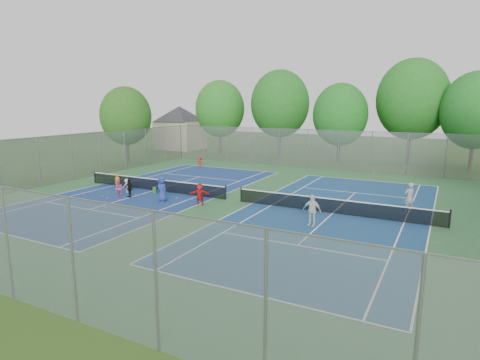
% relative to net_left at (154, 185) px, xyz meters
% --- Properties ---
extents(ground, '(120.00, 120.00, 0.00)m').
position_rel_net_left_xyz_m(ground, '(7.00, 0.00, -0.46)').
color(ground, '#2C4E18').
rests_on(ground, ground).
extents(court_pad, '(32.00, 32.00, 0.01)m').
position_rel_net_left_xyz_m(court_pad, '(7.00, 0.00, -0.45)').
color(court_pad, '#2E6237').
rests_on(court_pad, ground).
extents(court_left, '(10.97, 23.77, 0.01)m').
position_rel_net_left_xyz_m(court_left, '(0.00, 0.00, -0.44)').
color(court_left, navy).
rests_on(court_left, court_pad).
extents(court_right, '(10.97, 23.77, 0.01)m').
position_rel_net_left_xyz_m(court_right, '(14.00, 0.00, -0.44)').
color(court_right, navy).
rests_on(court_right, court_pad).
extents(net_left, '(12.87, 0.10, 0.91)m').
position_rel_net_left_xyz_m(net_left, '(0.00, 0.00, 0.00)').
color(net_left, black).
rests_on(net_left, ground).
extents(net_right, '(12.87, 0.10, 0.91)m').
position_rel_net_left_xyz_m(net_right, '(14.00, 0.00, 0.00)').
color(net_right, black).
rests_on(net_right, ground).
extents(fence_north, '(32.00, 0.10, 4.00)m').
position_rel_net_left_xyz_m(fence_north, '(7.00, 16.00, 1.54)').
color(fence_north, gray).
rests_on(fence_north, ground).
extents(fence_south, '(32.00, 0.10, 4.00)m').
position_rel_net_left_xyz_m(fence_south, '(7.00, -16.00, 1.54)').
color(fence_south, gray).
rests_on(fence_south, ground).
extents(fence_west, '(0.10, 32.00, 4.00)m').
position_rel_net_left_xyz_m(fence_west, '(-9.00, 0.00, 1.54)').
color(fence_west, gray).
rests_on(fence_west, ground).
extents(house, '(11.03, 11.03, 7.30)m').
position_rel_net_left_xyz_m(house, '(-15.00, 24.00, 3.76)').
color(house, '#B7A88C').
rests_on(house, ground).
extents(tree_nw, '(6.40, 6.40, 9.58)m').
position_rel_net_left_xyz_m(tree_nw, '(-7.00, 22.00, 5.44)').
color(tree_nw, '#443326').
rests_on(tree_nw, ground).
extents(tree_nl, '(7.20, 7.20, 10.69)m').
position_rel_net_left_xyz_m(tree_nl, '(1.00, 23.00, 6.09)').
color(tree_nl, '#443326').
rests_on(tree_nl, ground).
extents(tree_nc, '(6.00, 6.00, 8.85)m').
position_rel_net_left_xyz_m(tree_nc, '(9.00, 21.00, 4.94)').
color(tree_nc, '#443326').
rests_on(tree_nc, ground).
extents(tree_nr, '(7.60, 7.60, 11.42)m').
position_rel_net_left_xyz_m(tree_nr, '(16.00, 24.00, 6.59)').
color(tree_nr, '#443326').
rests_on(tree_nr, ground).
extents(tree_ne, '(6.60, 6.60, 9.77)m').
position_rel_net_left_xyz_m(tree_ne, '(22.00, 22.00, 5.51)').
color(tree_ne, '#443326').
rests_on(tree_ne, ground).
extents(tree_side_w, '(5.60, 5.60, 8.47)m').
position_rel_net_left_xyz_m(tree_side_w, '(-12.00, 10.00, 4.79)').
color(tree_side_w, '#443326').
rests_on(tree_side_w, ground).
extents(ball_crate, '(0.37, 0.37, 0.28)m').
position_rel_net_left_xyz_m(ball_crate, '(-0.25, 0.62, -0.32)').
color(ball_crate, '#183CB9').
rests_on(ball_crate, ground).
extents(ball_hopper, '(0.30, 0.30, 0.49)m').
position_rel_net_left_xyz_m(ball_hopper, '(0.69, -0.74, -0.21)').
color(ball_hopper, '#228029').
rests_on(ball_hopper, ground).
extents(student_a, '(0.49, 0.39, 1.16)m').
position_rel_net_left_xyz_m(student_a, '(-3.23, -0.60, 0.12)').
color(student_a, orange).
rests_on(student_a, ground).
extents(student_b, '(0.64, 0.52, 1.21)m').
position_rel_net_left_xyz_m(student_b, '(-0.92, -2.79, 0.15)').
color(student_b, '#D1518D').
rests_on(student_b, ground).
extents(student_c, '(0.77, 0.57, 1.06)m').
position_rel_net_left_xyz_m(student_c, '(-1.35, -1.52, 0.08)').
color(student_c, silver).
rests_on(student_c, ground).
extents(student_d, '(0.83, 0.45, 1.34)m').
position_rel_net_left_xyz_m(student_d, '(-0.12, -2.59, 0.22)').
color(student_d, black).
rests_on(student_d, ground).
extents(student_e, '(0.95, 0.74, 1.72)m').
position_rel_net_left_xyz_m(student_e, '(2.74, -2.44, 0.41)').
color(student_e, navy).
rests_on(student_e, ground).
extents(student_f, '(1.44, 0.88, 1.48)m').
position_rel_net_left_xyz_m(student_f, '(5.58, -2.06, 0.28)').
color(student_f, red).
rests_on(student_f, ground).
extents(child_far_baseline, '(0.87, 0.67, 1.19)m').
position_rel_net_left_xyz_m(child_far_baseline, '(-2.81, 10.81, 0.14)').
color(child_far_baseline, '#B31922').
rests_on(child_far_baseline, ground).
extents(instructor, '(0.81, 0.80, 1.89)m').
position_rel_net_left_xyz_m(instructor, '(18.09, 2.46, 0.49)').
color(instructor, '#949497').
rests_on(instructor, ground).
extents(teen_court_b, '(1.06, 0.49, 1.77)m').
position_rel_net_left_xyz_m(teen_court_b, '(13.59, -3.02, 0.43)').
color(teen_court_b, silver).
rests_on(teen_court_b, ground).
extents(tennis_ball_0, '(0.07, 0.07, 0.07)m').
position_rel_net_left_xyz_m(tennis_ball_0, '(-2.55, -2.22, -0.42)').
color(tennis_ball_0, '#A5C52D').
rests_on(tennis_ball_0, ground).
extents(tennis_ball_1, '(0.07, 0.07, 0.07)m').
position_rel_net_left_xyz_m(tennis_ball_1, '(-1.95, -3.39, -0.42)').
color(tennis_ball_1, '#C4EC36').
rests_on(tennis_ball_1, ground).
extents(tennis_ball_2, '(0.07, 0.07, 0.07)m').
position_rel_net_left_xyz_m(tennis_ball_2, '(-0.10, -3.67, -0.42)').
color(tennis_ball_2, '#C8DF33').
rests_on(tennis_ball_2, ground).
extents(tennis_ball_3, '(0.07, 0.07, 0.07)m').
position_rel_net_left_xyz_m(tennis_ball_3, '(4.08, -6.31, -0.42)').
color(tennis_ball_3, '#C5ED37').
rests_on(tennis_ball_3, ground).
extents(tennis_ball_4, '(0.07, 0.07, 0.07)m').
position_rel_net_left_xyz_m(tennis_ball_4, '(-1.21, -3.69, -0.42)').
color(tennis_ball_4, '#C4E034').
rests_on(tennis_ball_4, ground).
extents(tennis_ball_5, '(0.07, 0.07, 0.07)m').
position_rel_net_left_xyz_m(tennis_ball_5, '(4.00, -2.84, -0.42)').
color(tennis_ball_5, '#B7C82E').
rests_on(tennis_ball_5, ground).
extents(tennis_ball_6, '(0.07, 0.07, 0.07)m').
position_rel_net_left_xyz_m(tennis_ball_6, '(3.18, -1.41, -0.42)').
color(tennis_ball_6, yellow).
rests_on(tennis_ball_6, ground).
extents(tennis_ball_7, '(0.07, 0.07, 0.07)m').
position_rel_net_left_xyz_m(tennis_ball_7, '(-0.14, -1.94, -0.42)').
color(tennis_ball_7, '#A5C22D').
rests_on(tennis_ball_7, ground).
extents(tennis_ball_8, '(0.07, 0.07, 0.07)m').
position_rel_net_left_xyz_m(tennis_ball_8, '(0.59, -5.57, -0.42)').
color(tennis_ball_8, '#CBDC33').
rests_on(tennis_ball_8, ground).
extents(tennis_ball_9, '(0.07, 0.07, 0.07)m').
position_rel_net_left_xyz_m(tennis_ball_9, '(-3.98, -3.30, -0.42)').
color(tennis_ball_9, yellow).
rests_on(tennis_ball_9, ground).
extents(tennis_ball_10, '(0.07, 0.07, 0.07)m').
position_rel_net_left_xyz_m(tennis_ball_10, '(-1.54, -6.90, -0.42)').
color(tennis_ball_10, yellow).
rests_on(tennis_ball_10, ground).
extents(tennis_ball_11, '(0.07, 0.07, 0.07)m').
position_rel_net_left_xyz_m(tennis_ball_11, '(0.35, -6.14, -0.42)').
color(tennis_ball_11, '#C7EA36').
rests_on(tennis_ball_11, ground).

